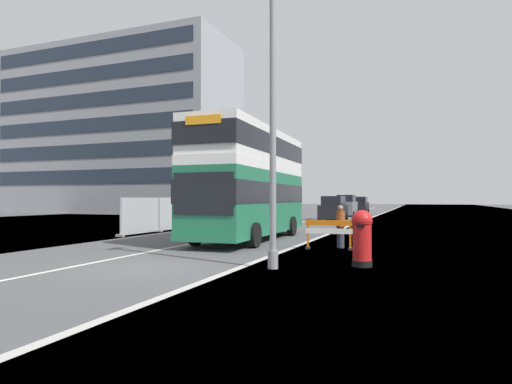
% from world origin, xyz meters
% --- Properties ---
extents(ground, '(140.00, 280.00, 0.10)m').
position_xyz_m(ground, '(0.58, 0.16, -0.05)').
color(ground, '#4C4C4F').
extents(double_decker_bus, '(3.11, 10.18, 5.16)m').
position_xyz_m(double_decker_bus, '(-0.30, 8.61, 2.74)').
color(double_decker_bus, '#1E6B47').
rests_on(double_decker_bus, ground).
extents(lamppost_foreground, '(0.29, 0.70, 8.09)m').
position_xyz_m(lamppost_foreground, '(3.41, 1.06, 3.81)').
color(lamppost_foreground, gray).
rests_on(lamppost_foreground, ground).
extents(red_pillar_postbox, '(0.60, 0.60, 1.61)m').
position_xyz_m(red_pillar_postbox, '(5.66, 2.34, 0.88)').
color(red_pillar_postbox, black).
rests_on(red_pillar_postbox, ground).
extents(roadworks_barrier, '(1.79, 0.65, 1.11)m').
position_xyz_m(roadworks_barrier, '(3.94, 6.11, 0.70)').
color(roadworks_barrier, orange).
rests_on(roadworks_barrier, ground).
extents(construction_site_fence, '(0.44, 13.80, 2.04)m').
position_xyz_m(construction_site_fence, '(-7.00, 14.41, 0.97)').
color(construction_site_fence, '#A8AAAD').
rests_on(construction_site_fence, ground).
extents(car_oncoming_near, '(2.09, 4.55, 2.15)m').
position_xyz_m(car_oncoming_near, '(-0.17, 28.27, 1.00)').
color(car_oncoming_near, black).
rests_on(car_oncoming_near, ground).
extents(car_receding_mid, '(2.05, 4.09, 2.32)m').
position_xyz_m(car_receding_mid, '(-0.49, 37.30, 1.09)').
color(car_receding_mid, slate).
rests_on(car_receding_mid, ground).
extents(car_receding_far, '(2.00, 4.03, 2.15)m').
position_xyz_m(car_receding_far, '(-0.25, 46.54, 1.01)').
color(car_receding_far, black).
rests_on(car_receding_far, ground).
extents(bare_tree_far_verge_near, '(2.70, 1.92, 4.04)m').
position_xyz_m(bare_tree_far_verge_near, '(-12.92, 31.27, 2.01)').
color(bare_tree_far_verge_near, '#4C3D2D').
rests_on(bare_tree_far_verge_near, ground).
extents(bare_tree_far_verge_mid, '(2.20, 2.85, 3.92)m').
position_xyz_m(bare_tree_far_verge_mid, '(-16.84, 40.48, 2.08)').
color(bare_tree_far_verge_mid, '#4C3D2D').
rests_on(bare_tree_far_verge_mid, ground).
extents(pedestrian_at_kerb, '(0.34, 0.34, 1.68)m').
position_xyz_m(pedestrian_at_kerb, '(4.27, 6.76, 0.84)').
color(pedestrian_at_kerb, '#2D3342').
rests_on(pedestrian_at_kerb, ground).
extents(backdrop_office_block, '(31.94, 12.47, 22.32)m').
position_xyz_m(backdrop_office_block, '(-31.62, 38.17, 11.17)').
color(backdrop_office_block, gray).
rests_on(backdrop_office_block, ground).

